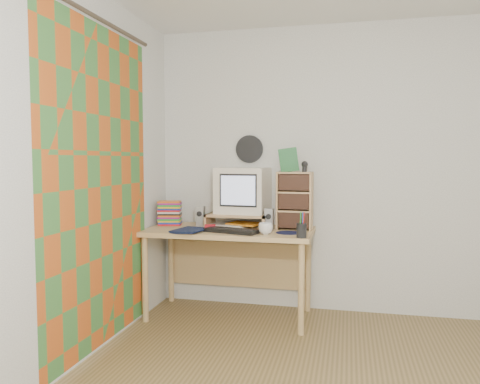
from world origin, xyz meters
The scene contains 20 objects.
back_wall centered at (0.00, 1.75, 1.25)m, with size 3.50×3.50×0.00m, color white.
left_wall centered at (-1.75, 0.00, 1.25)m, with size 3.50×3.50×0.00m, color white.
curtain centered at (-1.71, 0.48, 1.15)m, with size 2.20×2.20×0.00m, color #C1541B.
wall_disc centered at (-0.93, 1.73, 1.43)m, with size 0.25×0.25×0.02m, color black.
desk centered at (-1.03, 1.44, 0.62)m, with size 1.40×0.70×0.75m.
monitor_riser centered at (-0.98, 1.48, 0.84)m, with size 0.52×0.30×0.12m.
crt_monitor centered at (-0.95, 1.53, 1.07)m, with size 0.42×0.42×0.39m, color white.
speaker_left centered at (-1.30, 1.45, 0.84)m, with size 0.07×0.07×0.18m, color #A3A4A8.
speaker_right centered at (-0.69, 1.41, 0.84)m, with size 0.07×0.07×0.18m, color #A3A4A8.
keyboard centered at (-0.97, 1.20, 0.76)m, with size 0.45×0.15×0.03m, color black.
dvd_stack centered at (-1.61, 1.49, 0.89)m, with size 0.20×0.14×0.28m, color brown, non-canonical shape.
cd_rack centered at (-0.49, 1.49, 0.99)m, with size 0.29×0.15×0.48m, color tan.
mug centered at (-0.68, 1.18, 0.79)m, with size 0.11×0.11×0.09m, color white.
diary centered at (-1.41, 1.18, 0.78)m, with size 0.26×0.20×0.05m, color #0F1838.
mousepad centered at (-0.52, 1.28, 0.75)m, with size 0.20×0.20×0.00m, color black.
pen_cup centered at (-0.39, 1.07, 0.83)m, with size 0.08×0.08×0.15m, color black, non-canonical shape.
papers centered at (-1.00, 1.51, 0.77)m, with size 0.31×0.23×0.04m, color white, non-canonical shape.
red_box centered at (-1.17, 1.30, 0.77)m, with size 0.09×0.05×0.04m, color red.
game_box centered at (-0.54, 1.50, 1.33)m, with size 0.15×0.03×0.20m, color #1A5E28.
webcam centered at (-0.41, 1.45, 1.28)m, with size 0.05×0.05×0.09m, color black, non-canonical shape.
Camera 1 is at (-0.05, -2.41, 1.34)m, focal length 35.00 mm.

